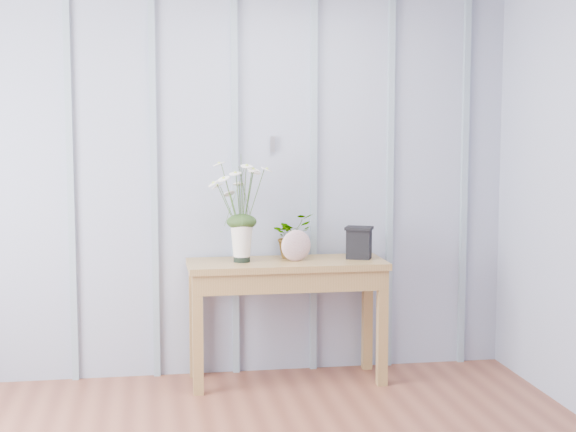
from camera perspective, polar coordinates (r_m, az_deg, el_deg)
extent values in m
cube|color=#979FB8|center=(5.50, -6.06, 2.52)|extent=(4.00, 0.01, 2.50)
cube|color=silver|center=(5.52, -1.00, 4.65)|extent=(0.03, 0.01, 0.10)
cube|color=#8196A5|center=(5.49, -13.89, 2.37)|extent=(0.04, 0.03, 2.50)
cube|color=#8196A5|center=(5.48, -8.66, 2.47)|extent=(0.04, 0.03, 2.50)
cube|color=#8196A5|center=(5.51, -3.45, 2.55)|extent=(0.04, 0.03, 2.50)
cube|color=#8196A5|center=(5.58, 1.67, 2.61)|extent=(0.04, 0.03, 2.50)
cube|color=#8196A5|center=(5.70, 6.62, 2.65)|extent=(0.04, 0.03, 2.50)
cube|color=#8196A5|center=(5.85, 11.33, 2.66)|extent=(0.04, 0.03, 2.50)
cube|color=olive|center=(5.37, -0.09, -3.13)|extent=(1.20, 0.45, 0.04)
cube|color=olive|center=(5.38, -0.09, -3.97)|extent=(1.13, 0.42, 0.12)
cube|color=olive|center=(5.21, -5.85, -7.67)|extent=(0.06, 0.06, 0.71)
cube|color=olive|center=(5.39, 6.11, -7.20)|extent=(0.06, 0.06, 0.71)
cube|color=olive|center=(5.56, -6.09, -6.78)|extent=(0.06, 0.06, 0.71)
cube|color=olive|center=(5.72, 5.14, -6.38)|extent=(0.06, 0.06, 0.71)
cylinder|color=black|center=(5.33, -3.00, -2.64)|extent=(0.10, 0.10, 0.06)
cone|color=white|center=(5.31, -3.01, -1.62)|extent=(0.17, 0.17, 0.23)
ellipsoid|color=#1E3715|center=(5.30, -3.02, -0.38)|extent=(0.18, 0.15, 0.10)
imported|color=#1E3715|center=(5.47, 0.24, -1.27)|extent=(0.33, 0.31, 0.28)
ellipsoid|color=#95506A|center=(5.34, 0.53, -1.93)|extent=(0.20, 0.09, 0.19)
cube|color=black|center=(5.45, 4.61, -1.83)|extent=(0.18, 0.16, 0.18)
cube|color=black|center=(5.44, 4.62, -0.79)|extent=(0.20, 0.18, 0.02)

